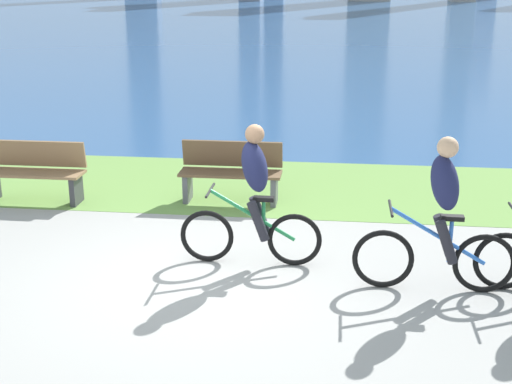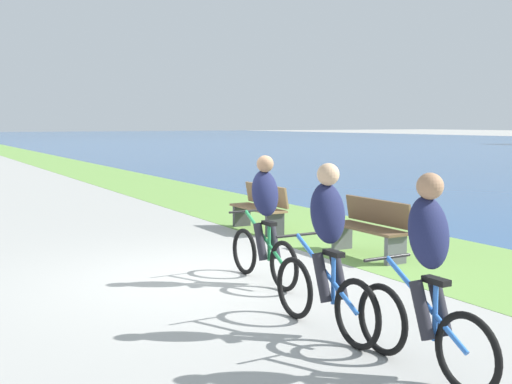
{
  "view_description": "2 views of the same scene",
  "coord_description": "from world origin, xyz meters",
  "px_view_note": "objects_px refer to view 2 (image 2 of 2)",
  "views": [
    {
      "loc": [
        1.54,
        -7.16,
        3.35
      ],
      "look_at": [
        0.65,
        0.31,
        0.97
      ],
      "focal_mm": 49.93,
      "sensor_mm": 36.0,
      "label": 1
    },
    {
      "loc": [
        7.63,
        -3.55,
        2.09
      ],
      "look_at": [
        0.72,
        0.36,
        1.22
      ],
      "focal_mm": 44.36,
      "sensor_mm": 36.0,
      "label": 2
    }
  ],
  "objects_px": {
    "cyclist_distant_rear": "(426,276)",
    "bench_far_along_path": "(260,208)",
    "cyclist_lead": "(264,220)",
    "bench_near_path": "(371,228)",
    "cyclist_trailing": "(326,251)"
  },
  "relations": [
    {
      "from": "cyclist_distant_rear",
      "to": "bench_far_along_path",
      "type": "relative_size",
      "value": 1.13
    },
    {
      "from": "cyclist_lead",
      "to": "cyclist_trailing",
      "type": "relative_size",
      "value": 0.97
    },
    {
      "from": "cyclist_trailing",
      "to": "cyclist_distant_rear",
      "type": "xyz_separation_m",
      "value": [
        1.25,
        0.11,
        -0.0
      ]
    },
    {
      "from": "cyclist_distant_rear",
      "to": "bench_far_along_path",
      "type": "xyz_separation_m",
      "value": [
        -6.81,
        2.34,
        -0.39
      ]
    },
    {
      "from": "cyclist_lead",
      "to": "cyclist_trailing",
      "type": "xyz_separation_m",
      "value": [
        2.04,
        -0.49,
        0.01
      ]
    },
    {
      "from": "cyclist_trailing",
      "to": "bench_near_path",
      "type": "xyz_separation_m",
      "value": [
        -2.66,
        2.78,
        -0.39
      ]
    },
    {
      "from": "cyclist_lead",
      "to": "bench_far_along_path",
      "type": "xyz_separation_m",
      "value": [
        -3.52,
        1.96,
        -0.39
      ]
    },
    {
      "from": "cyclist_distant_rear",
      "to": "bench_near_path",
      "type": "xyz_separation_m",
      "value": [
        -3.91,
        2.67,
        -0.39
      ]
    },
    {
      "from": "cyclist_trailing",
      "to": "bench_near_path",
      "type": "height_order",
      "value": "cyclist_trailing"
    },
    {
      "from": "bench_near_path",
      "to": "bench_far_along_path",
      "type": "distance_m",
      "value": 2.92
    },
    {
      "from": "cyclist_lead",
      "to": "cyclist_distant_rear",
      "type": "distance_m",
      "value": 3.31
    },
    {
      "from": "cyclist_distant_rear",
      "to": "cyclist_trailing",
      "type": "bearing_deg",
      "value": -175.1
    },
    {
      "from": "cyclist_distant_rear",
      "to": "bench_far_along_path",
      "type": "distance_m",
      "value": 7.21
    },
    {
      "from": "cyclist_lead",
      "to": "cyclist_trailing",
      "type": "distance_m",
      "value": 2.1
    },
    {
      "from": "bench_far_along_path",
      "to": "cyclist_lead",
      "type": "bearing_deg",
      "value": -29.08
    }
  ]
}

